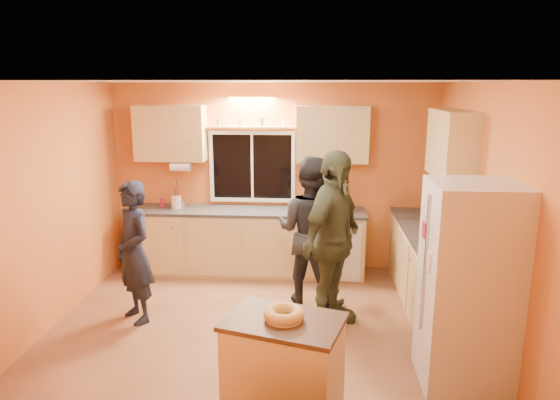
# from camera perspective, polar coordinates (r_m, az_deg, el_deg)

# --- Properties ---
(ground) EXTENTS (4.50, 4.50, 0.00)m
(ground) POSITION_cam_1_polar(r_m,az_deg,el_deg) (5.53, -2.46, -14.66)
(ground) COLOR brown
(ground) RESTS_ON ground
(room_shell) EXTENTS (4.54, 4.04, 2.61)m
(room_shell) POSITION_cam_1_polar(r_m,az_deg,el_deg) (5.38, -0.86, 2.84)
(room_shell) COLOR orange
(room_shell) RESTS_ON ground
(back_counter) EXTENTS (4.23, 0.62, 0.90)m
(back_counter) POSITION_cam_1_polar(r_m,az_deg,el_deg) (6.92, -0.79, -4.78)
(back_counter) COLOR tan
(back_counter) RESTS_ON ground
(right_counter) EXTENTS (0.62, 1.84, 0.90)m
(right_counter) POSITION_cam_1_polar(r_m,az_deg,el_deg) (5.93, 17.37, -8.53)
(right_counter) COLOR tan
(right_counter) RESTS_ON ground
(refrigerator) EXTENTS (0.72, 0.70, 1.80)m
(refrigerator) POSITION_cam_1_polar(r_m,az_deg,el_deg) (4.59, 20.68, -9.24)
(refrigerator) COLOR silver
(refrigerator) RESTS_ON ground
(island) EXTENTS (1.01, 0.82, 0.85)m
(island) POSITION_cam_1_polar(r_m,az_deg,el_deg) (4.07, 0.42, -18.74)
(island) COLOR tan
(island) RESTS_ON ground
(bundt_pastry) EXTENTS (0.31, 0.31, 0.09)m
(bundt_pastry) POSITION_cam_1_polar(r_m,az_deg,el_deg) (3.85, 0.43, -12.89)
(bundt_pastry) COLOR tan
(bundt_pastry) RESTS_ON island
(person_left) EXTENTS (0.67, 0.67, 1.58)m
(person_left) POSITION_cam_1_polar(r_m,az_deg,el_deg) (5.69, -16.37, -5.77)
(person_left) COLOR black
(person_left) RESTS_ON ground
(person_center) EXTENTS (1.05, 0.95, 1.78)m
(person_center) POSITION_cam_1_polar(r_m,az_deg,el_deg) (5.88, 3.53, -3.59)
(person_center) COLOR black
(person_center) RESTS_ON ground
(person_right) EXTENTS (0.95, 1.22, 1.93)m
(person_right) POSITION_cam_1_polar(r_m,az_deg,el_deg) (5.33, 6.05, -4.60)
(person_right) COLOR #2C3320
(person_right) RESTS_ON ground
(mixing_bowl) EXTENTS (0.44, 0.44, 0.09)m
(mixing_bowl) POSITION_cam_1_polar(r_m,az_deg,el_deg) (6.77, 3.26, -0.86)
(mixing_bowl) COLOR black
(mixing_bowl) RESTS_ON back_counter
(utensil_crock) EXTENTS (0.14, 0.14, 0.17)m
(utensil_crock) POSITION_cam_1_polar(r_m,az_deg,el_deg) (7.03, -11.78, -0.26)
(utensil_crock) COLOR beige
(utensil_crock) RESTS_ON back_counter
(potted_plant) EXTENTS (0.34, 0.30, 0.33)m
(potted_plant) POSITION_cam_1_polar(r_m,az_deg,el_deg) (5.43, 19.43, -3.82)
(potted_plant) COLOR gray
(potted_plant) RESTS_ON right_counter
(red_box) EXTENTS (0.17, 0.14, 0.07)m
(red_box) POSITION_cam_1_polar(r_m,az_deg,el_deg) (6.24, 17.40, -2.75)
(red_box) COLOR #B11B32
(red_box) RESTS_ON right_counter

